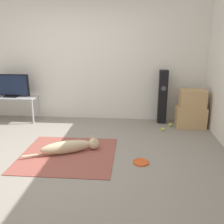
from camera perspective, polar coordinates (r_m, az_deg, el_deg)
The scene contains 12 objects.
ground_plane at distance 3.86m, azimuth -11.55°, elevation -10.49°, with size 12.00×12.00×0.00m, color gray.
wall_back at distance 5.51m, azimuth -6.20°, elevation 11.57°, with size 8.00×0.06×2.55m.
area_rug at distance 3.97m, azimuth -10.01°, elevation -9.54°, with size 1.43×1.35×0.01m.
dog at distance 3.98m, azimuth -9.36°, elevation -7.76°, with size 1.09×0.57×0.23m.
frisbee at distance 3.69m, azimuth 6.62°, elevation -11.34°, with size 0.23×0.23×0.03m.
cardboard_box_lower at distance 5.30m, azimuth 17.48°, elevation -1.07°, with size 0.58×0.40×0.41m.
cardboard_box_upper at distance 5.19m, azimuth 17.93°, elevation 2.93°, with size 0.50×0.35×0.35m.
floor_speaker at distance 5.33m, azimuth 11.49°, elevation 3.40°, with size 0.17×0.18×1.12m.
tv_stand at distance 5.80m, azimuth -21.84°, elevation 2.62°, with size 1.08×0.44×0.53m.
tv at distance 5.75m, azimuth -22.14°, elevation 5.57°, with size 0.80×0.20×0.48m.
tennis_ball_by_boxes at distance 4.97m, azimuth 11.52°, elevation -3.87°, with size 0.07×0.07×0.07m.
tennis_ball_near_speaker at distance 5.26m, azimuth 13.13°, elevation -2.84°, with size 0.07×0.07×0.07m.
Camera 1 is at (1.04, -3.30, 1.71)m, focal length 40.00 mm.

